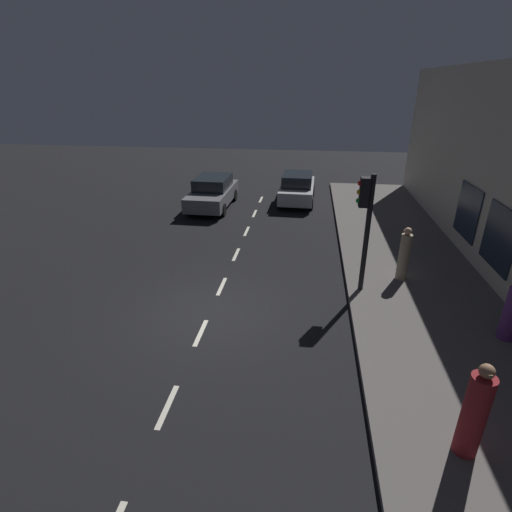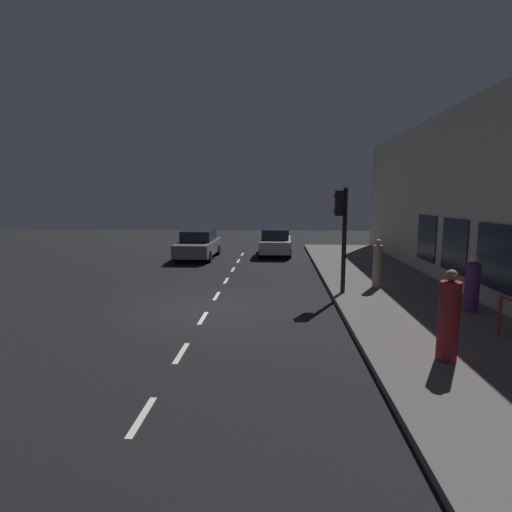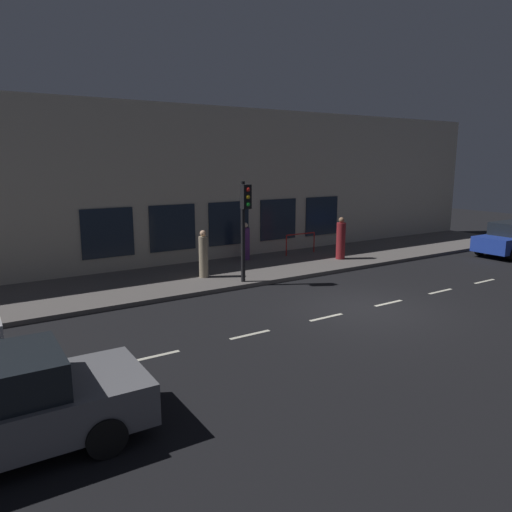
% 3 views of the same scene
% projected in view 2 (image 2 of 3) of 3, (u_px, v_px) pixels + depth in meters
% --- Properties ---
extents(ground_plane, '(60.00, 60.00, 0.00)m').
position_uv_depth(ground_plane, '(209.00, 309.00, 12.43)').
color(ground_plane, black).
extents(sidewalk, '(4.50, 32.00, 0.15)m').
position_uv_depth(sidewalk, '(414.00, 309.00, 12.08)').
color(sidewalk, '#5B5654').
rests_on(sidewalk, ground).
extents(building_facade, '(0.65, 32.00, 6.73)m').
position_uv_depth(building_facade, '(511.00, 200.00, 11.47)').
color(building_facade, beige).
rests_on(building_facade, ground).
extents(lane_centre_line, '(0.12, 27.20, 0.01)m').
position_uv_depth(lane_centre_line, '(203.00, 318.00, 11.44)').
color(lane_centre_line, beige).
rests_on(lane_centre_line, ground).
extents(traffic_light, '(0.50, 0.32, 3.60)m').
position_uv_depth(traffic_light, '(341.00, 223.00, 13.55)').
color(traffic_light, black).
rests_on(traffic_light, sidewalk).
extents(parked_car_0, '(1.92, 4.31, 1.58)m').
position_uv_depth(parked_car_0, '(276.00, 242.00, 23.89)').
color(parked_car_0, '#B7B7BC').
rests_on(parked_car_0, ground).
extents(parked_car_1, '(2.02, 4.60, 1.58)m').
position_uv_depth(parked_car_1, '(199.00, 244.00, 22.58)').
color(parked_car_1, slate).
rests_on(parked_car_1, ground).
extents(pedestrian_0, '(0.40, 0.40, 1.86)m').
position_uv_depth(pedestrian_0, '(449.00, 319.00, 8.01)').
color(pedestrian_0, maroon).
rests_on(pedestrian_0, sidewalk).
extents(pedestrian_1, '(0.37, 0.37, 1.78)m').
position_uv_depth(pedestrian_1, '(377.00, 265.00, 14.59)').
color(pedestrian_1, gray).
rests_on(pedestrian_1, sidewalk).
extents(pedestrian_2, '(0.51, 0.51, 1.65)m').
position_uv_depth(pedestrian_2, '(472.00, 286.00, 11.50)').
color(pedestrian_2, '#5B2D70').
rests_on(pedestrian_2, sidewalk).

